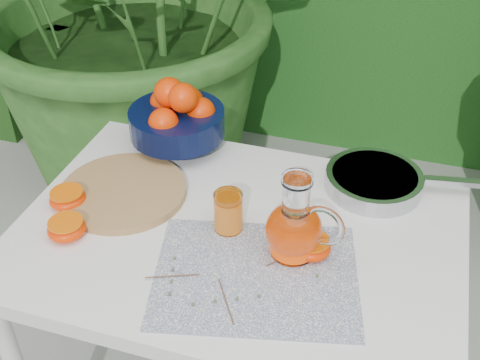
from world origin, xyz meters
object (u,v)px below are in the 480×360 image
(white_table, at_px, (237,258))
(juice_pitcher, at_px, (295,228))
(fruit_bowl, at_px, (178,117))
(saute_pan, at_px, (375,180))
(cutting_board, at_px, (123,191))

(white_table, relative_size, juice_pitcher, 5.01)
(fruit_bowl, bearing_deg, juice_pitcher, -39.21)
(juice_pitcher, height_order, saute_pan, juice_pitcher)
(saute_pan, bearing_deg, fruit_bowl, 176.34)
(juice_pitcher, bearing_deg, white_table, 166.77)
(fruit_bowl, relative_size, saute_pan, 0.68)
(juice_pitcher, bearing_deg, saute_pan, 64.40)
(cutting_board, relative_size, juice_pitcher, 1.53)
(cutting_board, height_order, fruit_bowl, fruit_bowl)
(cutting_board, bearing_deg, juice_pitcher, -10.08)
(juice_pitcher, bearing_deg, fruit_bowl, 140.79)
(white_table, distance_m, juice_pitcher, 0.21)
(white_table, height_order, saute_pan, saute_pan)
(white_table, xyz_separation_m, juice_pitcher, (0.14, -0.03, 0.15))
(white_table, xyz_separation_m, cutting_board, (-0.31, 0.05, 0.09))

